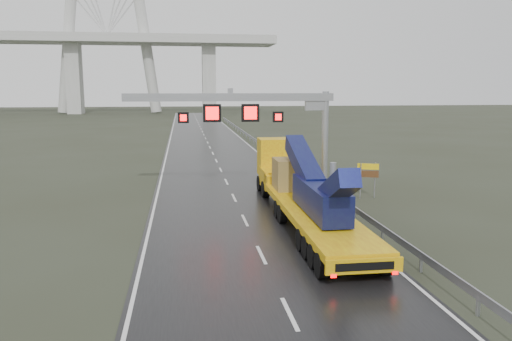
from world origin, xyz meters
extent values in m
plane|color=#2B2E20|center=(0.00, 0.00, 0.00)|extent=(400.00, 400.00, 0.00)
cube|color=black|center=(0.00, 40.00, 0.01)|extent=(11.00, 200.00, 0.02)
cube|color=silver|center=(6.90, 18.00, 0.15)|extent=(1.20, 1.20, 0.30)
cylinder|color=gray|center=(6.90, 18.00, 3.60)|extent=(0.48, 0.48, 7.20)
cube|color=gray|center=(0.00, 18.00, 6.80)|extent=(14.80, 0.55, 0.55)
cube|color=gray|center=(6.10, 18.00, 6.30)|extent=(1.40, 0.35, 0.90)
cube|color=gray|center=(0.00, 18.00, 7.25)|extent=(0.35, 0.35, 0.35)
cube|color=black|center=(-1.30, 17.95, 5.70)|extent=(1.25, 0.25, 1.25)
cube|color=#FF0C0C|center=(-1.30, 17.81, 5.70)|extent=(0.90, 0.02, 0.90)
cube|color=black|center=(1.40, 17.95, 5.70)|extent=(1.25, 0.25, 1.25)
cube|color=#FF0C0C|center=(1.40, 17.81, 5.70)|extent=(0.90, 0.02, 0.90)
cube|color=black|center=(-3.30, 17.95, 5.40)|extent=(0.75, 0.25, 0.75)
cube|color=#FF0C0C|center=(-3.30, 17.81, 5.40)|extent=(0.54, 0.02, 0.54)
cube|color=black|center=(3.40, 17.95, 5.40)|extent=(0.75, 0.25, 0.75)
cube|color=#FF0C0C|center=(3.40, 17.81, 5.40)|extent=(0.54, 0.02, 0.54)
cube|color=silver|center=(-55.00, 140.00, 22.00)|extent=(160.00, 14.00, 2.50)
cube|color=silver|center=(-35.00, 140.00, 10.50)|extent=(4.00, 6.00, 21.00)
cube|color=silver|center=(5.00, 140.00, 10.50)|extent=(4.00, 6.00, 21.00)
cube|color=yellow|center=(3.26, 7.12, 1.08)|extent=(3.02, 14.49, 0.36)
cube|color=yellow|center=(3.20, -0.27, 0.88)|extent=(3.00, 0.15, 0.57)
cube|color=black|center=(3.20, -0.34, 0.88)|extent=(2.27, 0.04, 0.31)
cube|color=#FF0505|center=(2.01, -0.33, 0.57)|extent=(0.23, 0.04, 0.12)
cube|color=#FF0505|center=(4.39, -0.35, 0.57)|extent=(0.23, 0.04, 0.12)
cube|color=yellow|center=(3.33, 14.76, 1.50)|extent=(2.70, 1.26, 0.52)
cube|color=yellow|center=(3.35, 16.41, 1.24)|extent=(2.71, 3.12, 1.24)
cube|color=yellow|center=(3.36, 18.27, 2.48)|extent=(2.60, 2.09, 2.69)
cube|color=black|center=(3.37, 19.33, 2.79)|extent=(2.38, 0.07, 1.24)
cube|color=#111250|center=(3.26, 6.08, 2.07)|extent=(1.50, 6.21, 1.45)
cube|color=#111250|center=(3.29, 9.70, 3.31)|extent=(1.08, 5.70, 2.64)
cube|color=#111250|center=(3.23, 3.50, 3.00)|extent=(0.97, 4.10, 2.50)
cylinder|color=gray|center=(3.88, 6.08, 3.00)|extent=(0.31, 0.31, 1.65)
cube|color=olive|center=(3.31, 12.49, 2.20)|extent=(2.29, 2.29, 1.86)
cylinder|color=black|center=(3.22, 2.47, 0.52)|extent=(3.01, 1.06, 1.03)
cylinder|color=black|center=(3.29, 9.70, 0.52)|extent=(3.01, 1.06, 1.03)
cylinder|color=black|center=(3.36, 18.07, 0.57)|extent=(2.80, 1.16, 1.14)
cylinder|color=gray|center=(8.49, 14.66, 1.22)|extent=(0.08, 0.08, 2.44)
cylinder|color=gray|center=(9.51, 14.66, 1.22)|extent=(0.08, 0.08, 2.44)
cube|color=yellow|center=(9.00, 14.66, 2.19)|extent=(1.36, 0.54, 0.41)
cube|color=#523017|center=(9.00, 14.66, 1.68)|extent=(1.36, 0.54, 0.46)
cube|color=red|center=(6.00, 16.18, 0.60)|extent=(0.76, 0.47, 1.20)
camera|label=1|loc=(-3.35, -17.19, 7.37)|focal=35.00mm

